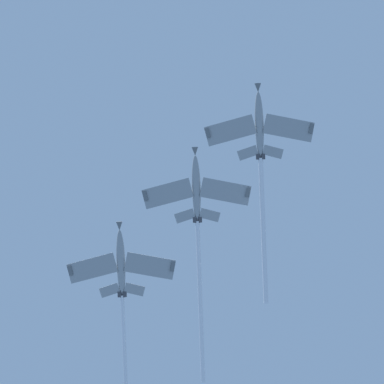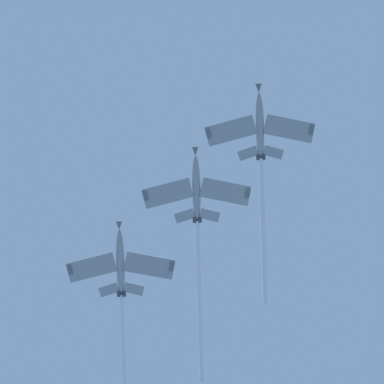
{
  "view_description": "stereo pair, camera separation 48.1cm",
  "coord_description": "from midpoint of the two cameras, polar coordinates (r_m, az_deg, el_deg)",
  "views": [
    {
      "loc": [
        -33.89,
        6.33,
        1.73
      ],
      "look_at": [
        17.85,
        39.93,
        135.6
      ],
      "focal_mm": 75.81,
      "sensor_mm": 36.0,
      "label": 1
    },
    {
      "loc": [
        -34.15,
        6.73,
        1.73
      ],
      "look_at": [
        17.85,
        39.93,
        135.6
      ],
      "focal_mm": 75.81,
      "sensor_mm": 36.0,
      "label": 2
    }
  ],
  "objects": [
    {
      "name": "jet_lead",
      "position": [
        147.57,
        4.77,
        2.41
      ],
      "size": [
        32.52,
        24.21,
        16.88
      ],
      "color": "gray"
    },
    {
      "name": "jet_third",
      "position": [
        149.39,
        -5.1,
        -6.44
      ],
      "size": [
        30.99,
        23.26,
        16.38
      ],
      "color": "gray"
    },
    {
      "name": "jet_second",
      "position": [
        147.87,
        0.28,
        -2.05
      ],
      "size": [
        34.83,
        25.7,
        18.05
      ],
      "color": "gray"
    }
  ]
}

